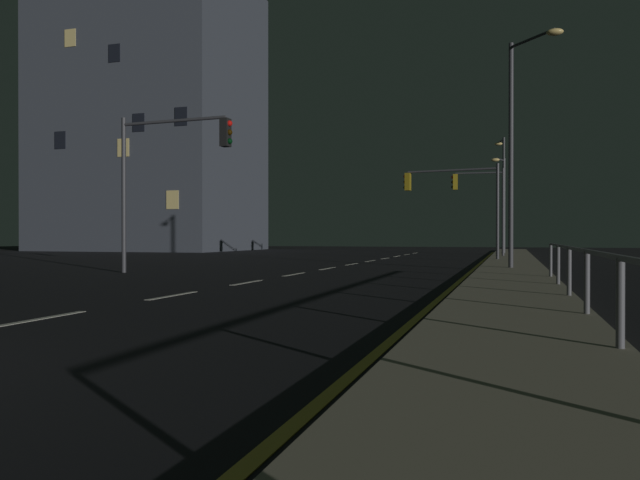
{
  "coord_description": "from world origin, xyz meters",
  "views": [
    {
      "loc": [
        7.15,
        -3.07,
        1.32
      ],
      "look_at": [
        -0.01,
        20.03,
        1.17
      ],
      "focal_mm": 34.78,
      "sensor_mm": 36.0,
      "label": 1
    }
  ],
  "objects_px": {
    "street_lamp_corner": "(518,132)",
    "building_distant": "(152,118)",
    "traffic_light_near_left": "(168,161)",
    "street_lamp_mid_block": "(502,195)",
    "street_lamp_median": "(503,185)",
    "traffic_light_far_center": "(453,192)",
    "traffic_light_overhead_east": "(481,195)"
  },
  "relations": [
    {
      "from": "street_lamp_corner",
      "to": "building_distant",
      "type": "relative_size",
      "value": 0.34
    },
    {
      "from": "traffic_light_near_left",
      "to": "street_lamp_mid_block",
      "type": "bearing_deg",
      "value": 67.15
    },
    {
      "from": "street_lamp_mid_block",
      "to": "building_distant",
      "type": "relative_size",
      "value": 0.27
    },
    {
      "from": "street_lamp_median",
      "to": "building_distant",
      "type": "bearing_deg",
      "value": 170.15
    },
    {
      "from": "street_lamp_corner",
      "to": "building_distant",
      "type": "height_order",
      "value": "building_distant"
    },
    {
      "from": "traffic_light_near_left",
      "to": "street_lamp_median",
      "type": "xyz_separation_m",
      "value": [
        10.89,
        26.49,
        0.98
      ]
    },
    {
      "from": "street_lamp_median",
      "to": "traffic_light_far_center",
      "type": "bearing_deg",
      "value": -100.99
    },
    {
      "from": "building_distant",
      "to": "street_lamp_median",
      "type": "bearing_deg",
      "value": -9.85
    },
    {
      "from": "traffic_light_overhead_east",
      "to": "traffic_light_far_center",
      "type": "height_order",
      "value": "traffic_light_overhead_east"
    },
    {
      "from": "traffic_light_overhead_east",
      "to": "traffic_light_near_left",
      "type": "xyz_separation_m",
      "value": [
        -9.68,
        -19.72,
        0.14
      ]
    },
    {
      "from": "street_lamp_median",
      "to": "street_lamp_corner",
      "type": "bearing_deg",
      "value": -87.83
    },
    {
      "from": "traffic_light_near_left",
      "to": "street_lamp_median",
      "type": "bearing_deg",
      "value": 67.65
    },
    {
      "from": "traffic_light_near_left",
      "to": "street_lamp_corner",
      "type": "relative_size",
      "value": 0.67
    },
    {
      "from": "traffic_light_far_center",
      "to": "street_lamp_corner",
      "type": "bearing_deg",
      "value": -71.26
    },
    {
      "from": "building_distant",
      "to": "street_lamp_corner",
      "type": "bearing_deg",
      "value": -39.73
    },
    {
      "from": "traffic_light_overhead_east",
      "to": "traffic_light_far_center",
      "type": "distance_m",
      "value": 5.58
    },
    {
      "from": "street_lamp_mid_block",
      "to": "building_distant",
      "type": "xyz_separation_m",
      "value": [
        -31.87,
        6.24,
        8.33
      ]
    },
    {
      "from": "street_lamp_median",
      "to": "street_lamp_mid_block",
      "type": "height_order",
      "value": "street_lamp_median"
    },
    {
      "from": "traffic_light_overhead_east",
      "to": "street_lamp_mid_block",
      "type": "relative_size",
      "value": 0.8
    },
    {
      "from": "traffic_light_overhead_east",
      "to": "traffic_light_far_center",
      "type": "relative_size",
      "value": 1.04
    },
    {
      "from": "street_lamp_corner",
      "to": "street_lamp_median",
      "type": "relative_size",
      "value": 1.03
    },
    {
      "from": "traffic_light_overhead_east",
      "to": "traffic_light_near_left",
      "type": "bearing_deg",
      "value": -116.15
    },
    {
      "from": "traffic_light_overhead_east",
      "to": "street_lamp_mid_block",
      "type": "xyz_separation_m",
      "value": [
        1.18,
        6.07,
        0.34
      ]
    },
    {
      "from": "street_lamp_mid_block",
      "to": "traffic_light_near_left",
      "type": "bearing_deg",
      "value": -112.85
    },
    {
      "from": "traffic_light_far_center",
      "to": "street_lamp_corner",
      "type": "height_order",
      "value": "street_lamp_corner"
    },
    {
      "from": "traffic_light_overhead_east",
      "to": "street_lamp_mid_block",
      "type": "height_order",
      "value": "street_lamp_mid_block"
    },
    {
      "from": "traffic_light_far_center",
      "to": "street_lamp_corner",
      "type": "xyz_separation_m",
      "value": [
        3.2,
        -9.42,
        1.48
      ]
    },
    {
      "from": "traffic_light_near_left",
      "to": "building_distant",
      "type": "bearing_deg",
      "value": 123.25
    },
    {
      "from": "traffic_light_near_left",
      "to": "traffic_light_far_center",
      "type": "bearing_deg",
      "value": 59.16
    },
    {
      "from": "traffic_light_near_left",
      "to": "building_distant",
      "type": "distance_m",
      "value": 39.24
    },
    {
      "from": "street_lamp_corner",
      "to": "street_lamp_mid_block",
      "type": "distance_m",
      "value": 20.99
    },
    {
      "from": "traffic_light_near_left",
      "to": "street_lamp_corner",
      "type": "height_order",
      "value": "street_lamp_corner"
    }
  ]
}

